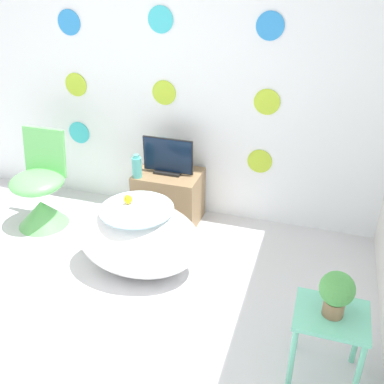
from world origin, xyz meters
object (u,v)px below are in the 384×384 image
Objects in this scene: chair at (40,196)px; tv at (168,158)px; vase at (137,167)px; potted_plant_left at (337,292)px; bathtub at (139,238)px.

chair is 1.89× the size of tv.
potted_plant_left is at bearing -35.60° from vase.
bathtub is 1.12m from chair.
chair is (-1.07, 0.33, -0.00)m from bathtub.
tv is at bearing 136.93° from potted_plant_left.
potted_plant_left is (2.45, -0.92, 0.34)m from chair.
chair is 0.90m from vase.
bathtub is 4.63× the size of vase.
potted_plant_left is at bearing -23.06° from bathtub.
tv reaches higher than bathtub.
bathtub is 0.80m from tv.
bathtub is at bearing -17.22° from chair.
tv is (-0.03, 0.73, 0.33)m from bathtub.
chair is at bearing 162.78° from bathtub.
potted_plant_left is (1.38, -0.59, 0.33)m from bathtub.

